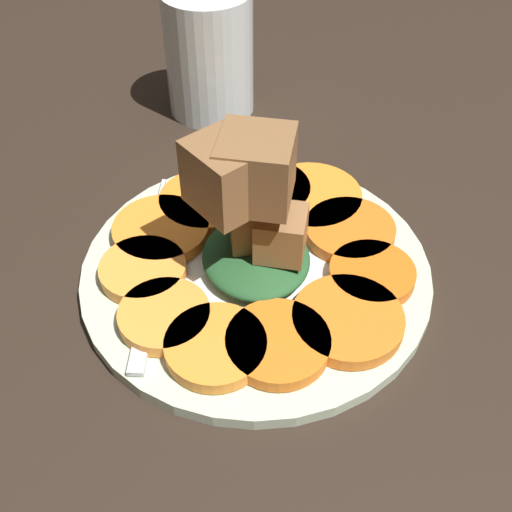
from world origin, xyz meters
The scene contains 16 objects.
table_slab centered at (0.00, 0.00, 1.00)cm, with size 120.00×120.00×2.00cm, color black.
plate centered at (0.00, 0.00, 2.52)cm, with size 25.95×25.95×1.05cm.
carrot_slice_0 centered at (7.19, -4.05, 3.61)cm, with size 6.75×6.75×1.02cm, color orange.
carrot_slice_1 centered at (7.71, 0.23, 3.61)cm, with size 6.95×6.95×1.02cm, color orange.
carrot_slice_2 centered at (6.68, 5.04, 3.61)cm, with size 7.62×7.62×1.02cm, color orange.
carrot_slice_3 centered at (2.88, 8.00, 3.61)cm, with size 6.23×6.23×1.02cm, color orange.
carrot_slice_4 centered at (-1.86, 7.74, 3.61)cm, with size 7.01×7.01×1.02cm, color orange.
carrot_slice_5 centered at (-6.26, 5.80, 3.61)cm, with size 8.20×8.20×1.02cm, color orange.
carrot_slice_6 centered at (-7.85, 2.15, 3.61)cm, with size 7.68×7.68×1.02cm, color orange.
carrot_slice_7 centered at (-7.42, -2.75, 3.61)cm, with size 7.54×7.54×1.02cm, color orange.
carrot_slice_8 centered at (-4.62, -6.62, 3.61)cm, with size 7.46×7.46×1.02cm, color orange.
carrot_slice_9 centered at (-0.61, -8.26, 3.61)cm, with size 6.33×6.33×1.02cm, color #F99438.
carrot_slice_10 centered at (3.99, -7.11, 3.61)cm, with size 6.30×6.30×1.02cm, color orange.
center_pile centered at (0.09, -0.24, 8.51)cm, with size 8.78×8.88×11.32cm.
fork centered at (-1.81, -7.00, 3.30)cm, with size 19.47×6.15×0.40cm.
water_glass centered at (-23.82, 0.35, 7.91)cm, with size 8.38×8.38×11.81cm.
Camera 1 is at (32.54, -6.17, 37.30)cm, focal length 45.00 mm.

